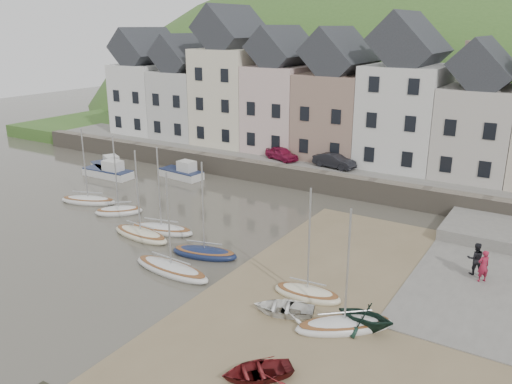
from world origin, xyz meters
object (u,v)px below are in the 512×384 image
Objects in this scene: rowboat_green at (365,315)px; person_dark at (476,259)px; rowboat_red at (257,371)px; car_right at (334,161)px; sailboat_0 at (88,200)px; car_left at (282,153)px; person_red at (483,266)px; rowboat_white at (284,308)px.

person_dark reaches higher than rowboat_green.
car_right reaches higher than rowboat_red.
sailboat_0 is at bearing 145.15° from car_right.
car_right is (14.79, 15.29, 1.99)m from sailboat_0.
person_red is at bearing -103.59° from car_left.
rowboat_green is 9.27m from person_dark.
rowboat_green is 0.90× the size of rowboat_red.
rowboat_green is 0.68× the size of car_right.
rowboat_white is 0.77× the size of car_right.
rowboat_red is (-2.45, -5.76, -0.39)m from rowboat_green.
sailboat_0 is 2.38× the size of rowboat_green.
person_red is at bearing 152.21° from rowboat_green.
rowboat_white is at bearing 150.76° from rowboat_red.
sailboat_0 is at bearing -162.36° from rowboat_red.
rowboat_green is 26.60m from car_left.
rowboat_green is at bearing 81.56° from rowboat_white.
car_left reaches higher than person_red.
rowboat_red is 0.82× the size of car_left.
rowboat_green is (3.94, 0.82, 0.38)m from rowboat_white.
car_left is (9.39, 15.29, 1.95)m from sailboat_0.
car_left is (-12.29, 21.84, 1.84)m from rowboat_white.
car_left is 0.92× the size of car_right.
person_dark is (3.34, 8.63, 0.32)m from rowboat_green.
car_right is at bearing 177.36° from rowboat_white.
sailboat_0 reaches higher than rowboat_red.
sailboat_0 is 21.36m from car_right.
person_dark is 18.86m from car_right.
person_dark is 23.19m from car_left.
rowboat_green is at bearing 110.96° from rowboat_red.
sailboat_0 reaches higher than person_red.
rowboat_green is 1.43× the size of person_red.
sailboat_0 is 29.60m from person_red.
car_right reaches higher than rowboat_green.
person_red reaches higher than rowboat_green.
rowboat_white is 1.15× the size of rowboat_green.
sailboat_0 is 3.40× the size of person_red.
person_red is (6.33, 13.68, 0.68)m from rowboat_red.
car_left is (-20.11, 13.10, 1.17)m from person_red.
car_left is at bearing -144.00° from rowboat_green.
person_red is at bearing 109.17° from rowboat_red.
sailboat_0 is at bearing -104.28° from rowboat_green.
rowboat_red is at bearing 22.75° from person_red.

